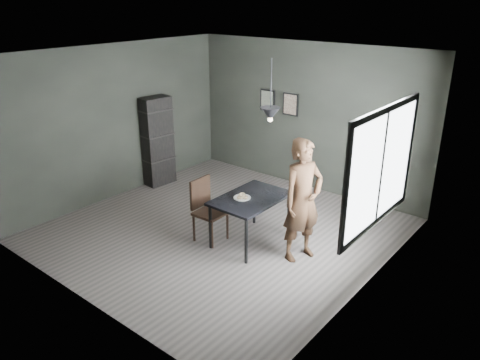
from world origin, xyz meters
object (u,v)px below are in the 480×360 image
Objects in this scene: shelf_unit at (157,141)px; white_plate at (242,198)px; cafe_table at (251,202)px; wood_chair at (206,205)px; pendant_lamp at (270,114)px; woman at (302,200)px.

white_plate is at bearing -11.14° from shelf_unit.
white_plate is at bearing -120.39° from cafe_table.
cafe_table is 0.68× the size of shelf_unit.
white_plate is at bearing 21.97° from wood_chair.
wood_chair reaches higher than cafe_table.
shelf_unit is at bearing 163.00° from white_plate.
shelf_unit is at bearing 152.63° from wood_chair.
pendant_lamp is (0.32, 0.22, 1.29)m from white_plate.
woman reaches higher than wood_chair.
pendant_lamp is at bearing 21.80° from cafe_table.
woman reaches higher than white_plate.
woman reaches higher than cafe_table.
woman is at bearing 7.08° from cafe_table.
pendant_lamp is at bearing 109.50° from woman.
wood_chair is (-0.53, -0.23, -0.19)m from white_plate.
wood_chair is 1.77m from pendant_lamp.
shelf_unit is 2.03× the size of pendant_lamp.
pendant_lamp reaches higher than woman.
pendant_lamp is at bearing -5.75° from shelf_unit.
pendant_lamp is at bearing 26.24° from wood_chair.
cafe_table is at bearing 28.69° from wood_chair.
cafe_table is 0.67× the size of woman.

